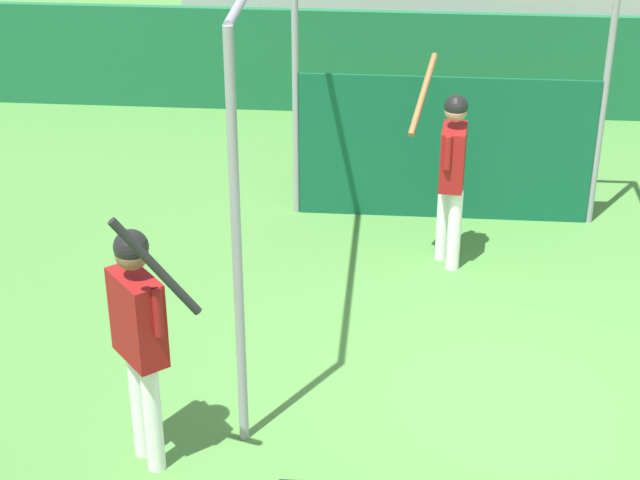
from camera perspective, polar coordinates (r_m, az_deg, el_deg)
The scene contains 5 objects.
ground_plane at distance 8.78m, azimuth 9.84°, elevation -8.10°, with size 60.00×60.00×0.00m, color #477F38.
outfield_wall at distance 14.11m, azimuth 8.25°, elevation 9.21°, with size 24.00×0.12×1.36m.
batting_cage at distance 10.24m, azimuth 6.97°, elevation 6.48°, with size 3.17×3.98×3.22m.
player_batter at distance 10.12m, azimuth 7.02°, elevation 4.03°, with size 0.56×0.92×1.93m.
player_waiting at distance 7.42m, azimuth -9.62°, elevation -4.56°, with size 0.73×0.64×2.15m.
Camera 1 is at (-0.91, -7.11, 5.06)m, focal length 60.00 mm.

